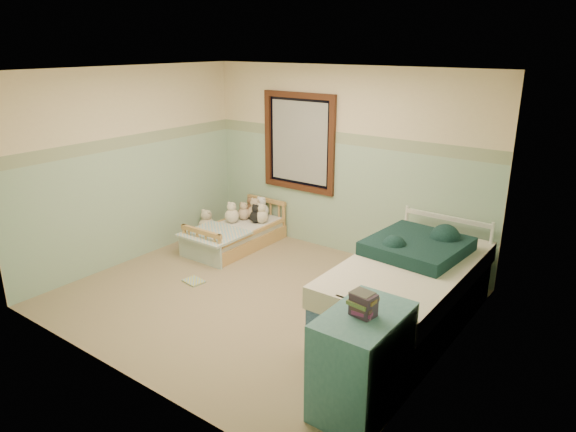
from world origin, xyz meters
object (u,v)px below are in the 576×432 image
Objects in this scene: plush_floor_cream at (207,226)px; twin_bed_frame at (405,311)px; plush_floor_tan at (208,238)px; dresser at (362,361)px; toddler_bed_frame at (237,240)px; floor_book at (194,281)px; red_pillow at (334,288)px.

plush_floor_cream is 3.55m from twin_bed_frame.
dresser is (3.44, -1.77, 0.31)m from plush_floor_tan.
floor_book is at bearing -73.04° from toddler_bed_frame.
dresser is 3.38× the size of floor_book.
plush_floor_tan is (0.34, -0.31, -0.02)m from plush_floor_cream.
plush_floor_cream is at bearing 151.13° from dresser.
floor_book is at bearing -156.16° from red_pillow.
dresser reaches higher than floor_book.
toddler_bed_frame is 0.69m from plush_floor_cream.
dresser is at bearing -27.19° from plush_floor_tan.
plush_floor_tan is 0.10× the size of twin_bed_frame.
plush_floor_cream is 1.06× the size of floor_book.
toddler_bed_frame is 3.69m from dresser.
toddler_bed_frame is 4.16× the size of red_pillow.
plush_floor_cream is 0.46m from plush_floor_tan.
red_pillow is (2.62, -0.59, -0.02)m from plush_floor_cream.
dresser is at bearing -28.87° from plush_floor_cream.
red_pillow is (-1.16, 1.49, -0.31)m from dresser.
dresser is 1.91m from red_pillow.
dresser is at bearing -7.90° from floor_book.
toddler_bed_frame is 5.44× the size of plush_floor_cream.
toddler_bed_frame is 1.71× the size of dresser.
dresser reaches higher than toddler_bed_frame.
twin_bed_frame is 8.65× the size of floor_book.
plush_floor_cream is at bearing 170.06° from twin_bed_frame.
twin_bed_frame is 2.54m from floor_book.
plush_floor_cream is (-0.69, 0.09, 0.04)m from toddler_bed_frame.
dresser is (3.09, -1.99, 0.33)m from toddler_bed_frame.
dresser reaches higher than red_pillow.
plush_floor_cream is at bearing 167.21° from red_pillow.
dresser is at bearing -52.04° from red_pillow.
toddler_bed_frame is 2.86m from twin_bed_frame.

